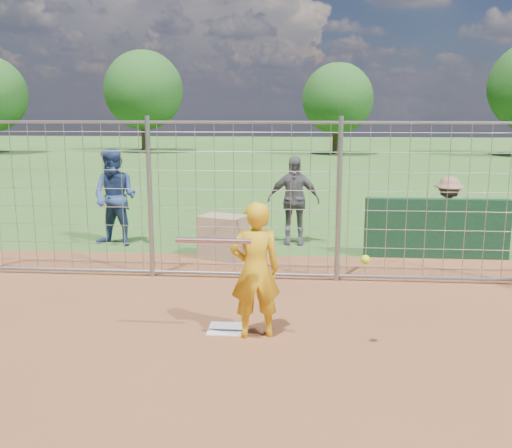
# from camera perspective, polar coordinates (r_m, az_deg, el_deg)

# --- Properties ---
(ground) EXTENTS (100.00, 100.00, 0.00)m
(ground) POSITION_cam_1_polar(r_m,az_deg,el_deg) (7.42, -2.84, -9.94)
(ground) COLOR #2D591E
(ground) RESTS_ON ground
(home_plate) EXTENTS (0.43, 0.43, 0.02)m
(home_plate) POSITION_cam_1_polar(r_m,az_deg,el_deg) (7.23, -3.05, -10.44)
(home_plate) COLOR silver
(home_plate) RESTS_ON ground
(dugout_wall) EXTENTS (2.60, 0.20, 1.10)m
(dugout_wall) POSITION_cam_1_polar(r_m,az_deg,el_deg) (10.96, 17.60, -0.44)
(dugout_wall) COLOR #11381E
(dugout_wall) RESTS_ON ground
(batter) EXTENTS (0.68, 0.53, 1.65)m
(batter) POSITION_cam_1_polar(r_m,az_deg,el_deg) (6.76, -0.07, -4.67)
(batter) COLOR gold
(batter) RESTS_ON ground
(bystander_a) EXTENTS (1.09, 0.93, 1.94)m
(bystander_a) POSITION_cam_1_polar(r_m,az_deg,el_deg) (11.71, -13.91, 2.58)
(bystander_a) COLOR navy
(bystander_a) RESTS_ON ground
(bystander_b) EXTENTS (1.05, 0.44, 1.79)m
(bystander_b) POSITION_cam_1_polar(r_m,az_deg,el_deg) (11.52, 3.76, 2.38)
(bystander_b) COLOR #525257
(bystander_b) RESTS_ON ground
(bystander_c) EXTENTS (0.96, 0.57, 1.47)m
(bystander_c) POSITION_cam_1_polar(r_m,az_deg,el_deg) (11.32, 18.60, 0.82)
(bystander_c) COLOR #895D4B
(bystander_c) RESTS_ON ground
(equipment_bin) EXTENTS (0.94, 0.80, 0.80)m
(equipment_bin) POSITION_cam_1_polar(r_m,az_deg,el_deg) (10.44, -3.31, -1.32)
(equipment_bin) COLOR tan
(equipment_bin) RESTS_ON ground
(equipment_in_play) EXTENTS (2.17, 0.18, 0.24)m
(equipment_in_play) POSITION_cam_1_polar(r_m,az_deg,el_deg) (6.38, -0.68, -2.13)
(equipment_in_play) COLOR silver
(equipment_in_play) RESTS_ON ground
(backstop_fence) EXTENTS (9.08, 0.08, 2.60)m
(backstop_fence) POSITION_cam_1_polar(r_m,az_deg,el_deg) (9.01, -1.30, 2.22)
(backstop_fence) COLOR gray
(backstop_fence) RESTS_ON ground
(tree_line) EXTENTS (44.66, 6.72, 6.48)m
(tree_line) POSITION_cam_1_polar(r_m,az_deg,el_deg) (35.06, 8.40, 12.97)
(tree_line) COLOR #3F2B19
(tree_line) RESTS_ON ground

